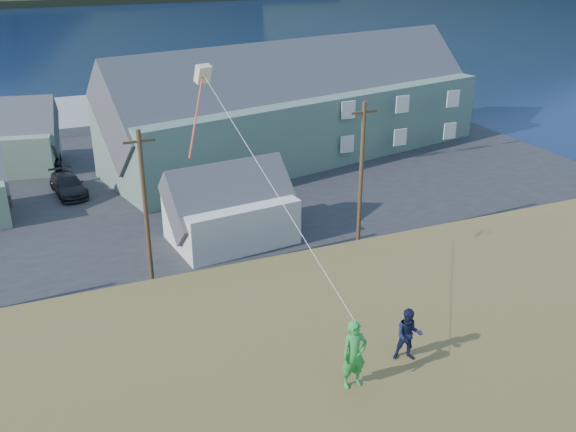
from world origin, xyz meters
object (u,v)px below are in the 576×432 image
at_px(lodge, 301,104).
at_px(kite_flyer_green, 354,355).
at_px(wharf, 26,119).
at_px(shed_white, 230,207).
at_px(kite_flyer_navy, 409,335).

distance_m(lodge, kite_flyer_green, 40.77).
relative_size(wharf, shed_white, 3.23).
distance_m(wharf, kite_flyer_navy, 58.88).
relative_size(wharf, lodge, 0.75).
height_order(shed_white, kite_flyer_green, kite_flyer_green).
height_order(wharf, shed_white, shed_white).
bearing_deg(kite_flyer_navy, lodge, 94.57).
relative_size(lodge, kite_flyer_navy, 23.69).
height_order(lodge, kite_flyer_green, lodge).
height_order(wharf, kite_flyer_navy, kite_flyer_navy).
xyz_separation_m(kite_flyer_green, kite_flyer_navy, (1.80, 0.40, -0.16)).
bearing_deg(lodge, kite_flyer_green, -124.68).
bearing_deg(kite_flyer_green, kite_flyer_navy, 12.49).
height_order(shed_white, kite_flyer_navy, kite_flyer_navy).
bearing_deg(kite_flyer_green, shed_white, 79.39).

